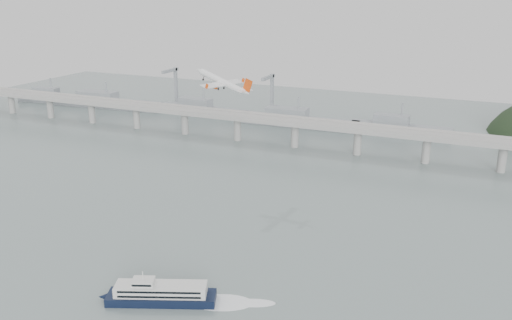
% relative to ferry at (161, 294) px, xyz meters
% --- Properties ---
extents(ground, '(900.00, 900.00, 0.00)m').
position_rel_ferry_xyz_m(ground, '(4.81, 29.46, -3.70)').
color(ground, slate).
rests_on(ground, ground).
extents(bridge, '(800.00, 22.00, 23.90)m').
position_rel_ferry_xyz_m(bridge, '(3.66, 229.46, 13.95)').
color(bridge, '#989896').
rests_on(bridge, ground).
extents(distant_fleet, '(453.00, 60.90, 40.00)m').
position_rel_ferry_xyz_m(distant_fleet, '(-150.54, 294.54, 2.53)').
color(distant_fleet, gray).
rests_on(distant_fleet, ground).
extents(ferry, '(68.72, 33.26, 13.62)m').
position_rel_ferry_xyz_m(ferry, '(0.00, 0.00, 0.00)').
color(ferry, black).
rests_on(ferry, ground).
extents(airliner, '(40.87, 37.26, 15.11)m').
position_rel_ferry_xyz_m(airliner, '(-33.51, 123.21, 64.06)').
color(airliner, white).
rests_on(airliner, ground).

